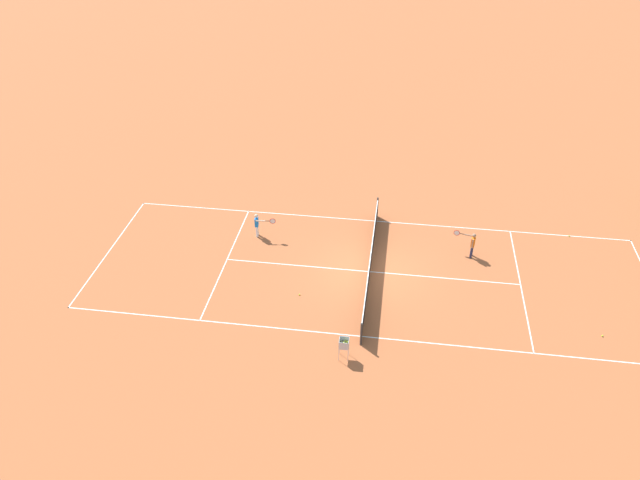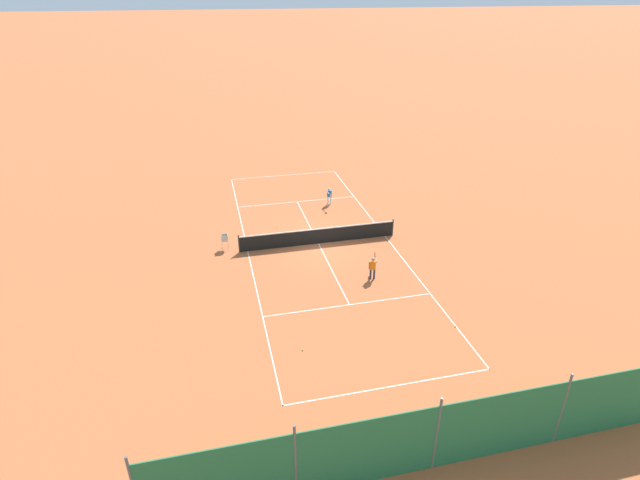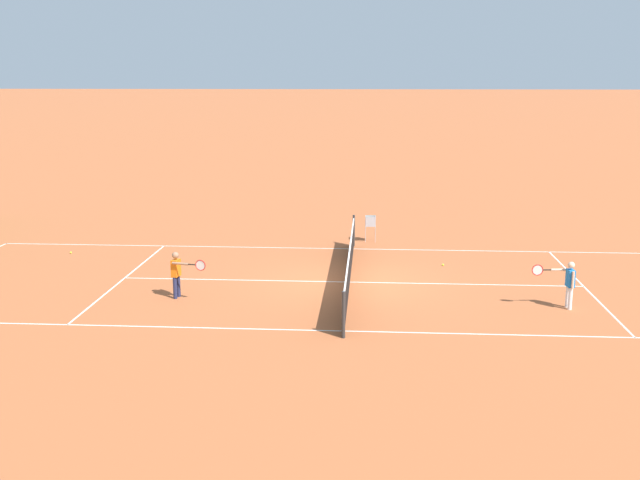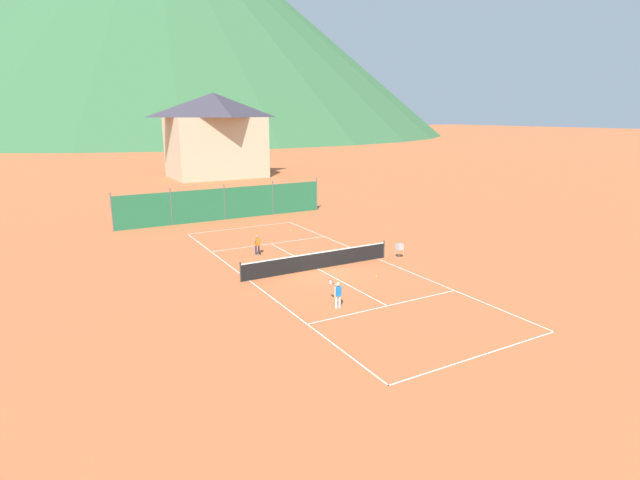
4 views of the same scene
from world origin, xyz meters
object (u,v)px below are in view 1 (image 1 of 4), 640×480
(player_far_service, at_px, (258,223))
(tennis_ball_alley_right, at_px, (299,295))
(tennis_ball_by_net_left, at_px, (569,236))
(player_far_baseline, at_px, (472,243))
(tennis_net, at_px, (370,262))
(tennis_ball_by_net_right, at_px, (602,336))
(ball_hopper, at_px, (344,344))

(player_far_service, distance_m, tennis_ball_alley_right, 4.89)
(tennis_ball_by_net_left, xyz_separation_m, tennis_ball_alley_right, (6.07, -11.88, 0.00))
(tennis_ball_by_net_left, distance_m, tennis_ball_alley_right, 13.34)
(player_far_baseline, xyz_separation_m, tennis_ball_by_net_left, (-2.24, 4.73, -0.68))
(player_far_service, bearing_deg, player_far_baseline, 88.65)
(player_far_baseline, bearing_deg, player_far_service, -91.35)
(tennis_net, height_order, player_far_service, player_far_service)
(tennis_net, height_order, tennis_ball_by_net_right, tennis_net)
(player_far_baseline, relative_size, ball_hopper, 1.37)
(tennis_net, relative_size, ball_hopper, 10.31)
(tennis_ball_by_net_left, height_order, ball_hopper, ball_hopper)
(tennis_ball_by_net_right, bearing_deg, tennis_ball_alley_right, -93.81)
(tennis_net, height_order, player_far_baseline, player_far_baseline)
(player_far_service, distance_m, player_far_baseline, 9.80)
(tennis_net, xyz_separation_m, tennis_ball_by_net_right, (2.80, 9.11, -0.47))
(player_far_service, height_order, tennis_ball_alley_right, player_far_service)
(player_far_baseline, xyz_separation_m, ball_hopper, (7.11, -4.93, -0.05))
(tennis_ball_alley_right, bearing_deg, player_far_service, -146.79)
(player_far_service, bearing_deg, ball_hopper, 33.56)
(tennis_ball_alley_right, relative_size, tennis_ball_by_net_right, 1.00)
(player_far_service, distance_m, tennis_ball_by_net_right, 15.33)
(player_far_baseline, relative_size, tennis_ball_alley_right, 18.43)
(player_far_baseline, height_order, ball_hopper, player_far_baseline)
(tennis_ball_by_net_left, relative_size, tennis_ball_by_net_right, 1.00)
(player_far_service, distance_m, tennis_ball_by_net_left, 14.68)
(tennis_net, height_order, ball_hopper, tennis_net)
(player_far_service, bearing_deg, tennis_ball_alley_right, 33.21)
(tennis_ball_by_net_left, xyz_separation_m, ball_hopper, (9.35, -9.66, 0.63))
(tennis_ball_alley_right, distance_m, ball_hopper, 4.01)
(tennis_net, xyz_separation_m, player_far_service, (-2.04, -5.42, 0.20))
(player_far_service, relative_size, tennis_ball_by_net_left, 18.02)
(player_far_service, xyz_separation_m, tennis_ball_alley_right, (4.05, 2.65, -0.66))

